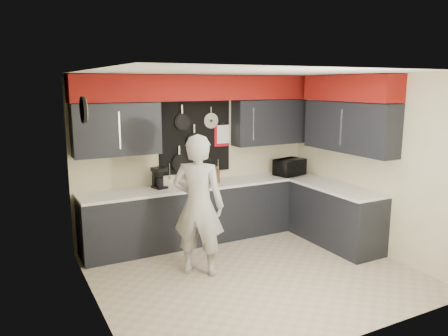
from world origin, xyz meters
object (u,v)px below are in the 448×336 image
microwave (290,167)px  utensil_crock (194,180)px  knife_block (216,176)px  coffee_maker (159,177)px  person (198,205)px

microwave → utensil_crock: microwave is taller
knife_block → coffee_maker: (-0.93, 0.09, 0.06)m
knife_block → microwave: bearing=11.8°
utensil_crock → person: 1.19m
microwave → utensil_crock: bearing=163.0°
microwave → utensil_crock: (-1.74, 0.09, -0.07)m
coffee_maker → person: bearing=-99.5°
microwave → person: bearing=-169.0°
microwave → coffee_maker: 2.30m
coffee_maker → person: 1.19m
microwave → knife_block: bearing=162.9°
microwave → knife_block: microwave is taller
coffee_maker → microwave: bearing=-19.1°
knife_block → utensil_crock: size_ratio=1.46×
coffee_maker → utensil_crock: bearing=-22.4°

